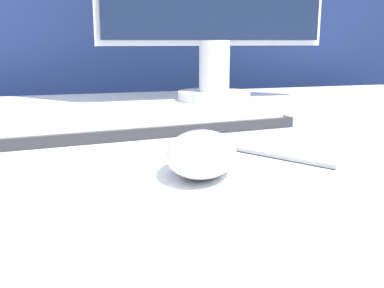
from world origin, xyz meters
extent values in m
cube|color=navy|center=(0.00, 0.67, 0.53)|extent=(5.00, 0.03, 1.05)
ellipsoid|color=white|center=(-0.05, -0.23, 0.75)|extent=(0.11, 0.13, 0.04)
cube|color=#28282D|center=(-0.07, 0.01, 0.74)|extent=(0.47, 0.18, 0.02)
cube|color=silver|center=(-0.07, 0.01, 0.75)|extent=(0.44, 0.16, 0.01)
cylinder|color=silver|center=(0.15, 0.33, 0.74)|extent=(0.17, 0.17, 0.02)
cylinder|color=silver|center=(0.15, 0.33, 0.80)|extent=(0.07, 0.07, 0.11)
cylinder|color=#99999E|center=(0.05, -0.19, 0.73)|extent=(0.09, 0.13, 0.01)
camera|label=1|loc=(-0.18, -0.65, 0.86)|focal=42.00mm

